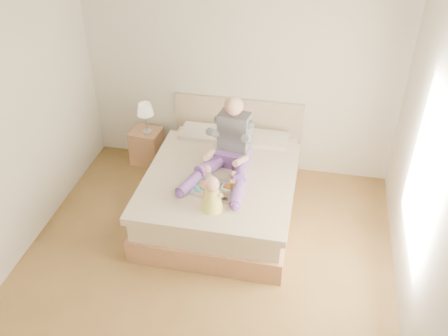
% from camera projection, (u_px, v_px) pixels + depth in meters
% --- Properties ---
extents(room, '(4.02, 4.22, 2.71)m').
position_uv_depth(room, '(208.00, 153.00, 4.45)').
color(room, brown).
rests_on(room, ground).
extents(bed, '(1.70, 2.18, 1.00)m').
position_uv_depth(bed, '(223.00, 187.00, 6.01)').
color(bed, '#9C6B48').
rests_on(bed, ground).
extents(nightstand, '(0.43, 0.39, 0.49)m').
position_uv_depth(nightstand, '(147.00, 146.00, 6.89)').
color(nightstand, '#9C6B48').
rests_on(nightstand, ground).
extents(lamp, '(0.22, 0.22, 0.44)m').
position_uv_depth(lamp, '(145.00, 111.00, 6.51)').
color(lamp, silver).
rests_on(lamp, nightstand).
extents(adult, '(0.73, 1.10, 0.88)m').
position_uv_depth(adult, '(229.00, 150.00, 5.67)').
color(adult, '#593482').
rests_on(adult, bed).
extents(tray, '(0.52, 0.44, 0.13)m').
position_uv_depth(tray, '(215.00, 187.00, 5.47)').
color(tray, silver).
rests_on(tray, bed).
extents(baby, '(0.26, 0.35, 0.40)m').
position_uv_depth(baby, '(212.00, 196.00, 5.13)').
color(baby, '#E6DE48').
rests_on(baby, bed).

